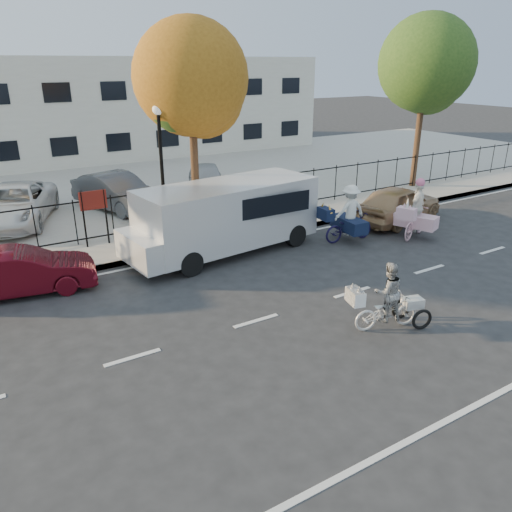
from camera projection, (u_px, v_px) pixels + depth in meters
ground at (256, 321)px, 11.78m from camera, size 120.00×120.00×0.00m
road_markings at (256, 321)px, 11.78m from camera, size 60.00×9.52×0.01m
curb at (173, 253)px, 15.76m from camera, size 60.00×0.10×0.15m
sidewalk at (160, 243)px, 16.60m from camera, size 60.00×2.20×0.15m
parking_lot at (91, 189)px, 23.66m from camera, size 60.00×15.60×0.15m
iron_fence at (147, 211)px, 17.17m from camera, size 58.00×0.06×1.50m
building at (43, 109)px, 30.54m from camera, size 34.00×10.00×6.00m
lamppost at (160, 147)px, 16.29m from camera, size 0.36×0.36×4.33m
street_sign at (94, 207)px, 15.76m from camera, size 0.85×0.06×1.80m
zebra_trike at (387, 303)px, 11.27m from camera, size 1.88×1.08×1.61m
unicorn_bike at (416, 216)px, 17.09m from camera, size 2.11×1.53×2.09m
bull_bike at (349, 219)px, 16.78m from camera, size 2.10×1.45×1.93m
white_van at (225, 215)px, 15.62m from camera, size 6.45×2.74×2.22m
red_sedan at (21, 272)px, 12.98m from camera, size 3.85×1.90×1.21m
gold_sedan at (398, 204)px, 18.83m from camera, size 4.39×2.49×1.41m
lot_car_b at (14, 205)px, 18.17m from camera, size 3.96×5.55×1.40m
lot_car_c at (117, 192)px, 19.85m from camera, size 2.79×4.62×1.44m
lot_car_d at (207, 179)px, 22.40m from camera, size 2.84×4.14×1.31m
tree_mid at (194, 83)px, 16.94m from camera, size 3.91×3.91×7.18m
tree_east at (427, 68)px, 22.18m from camera, size 4.24×4.24×7.77m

